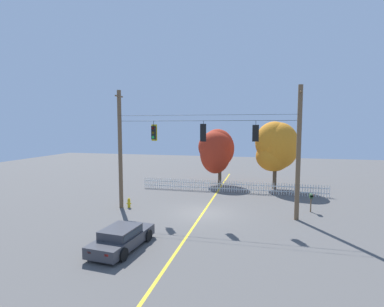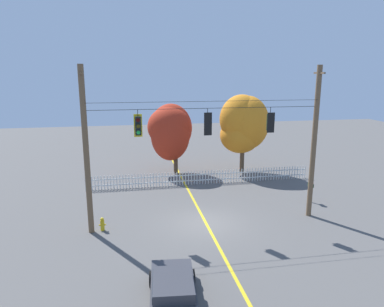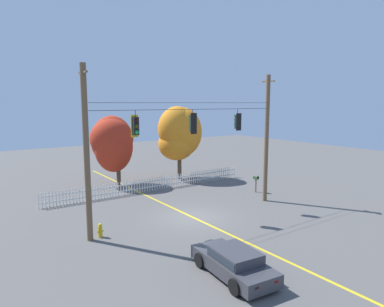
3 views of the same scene
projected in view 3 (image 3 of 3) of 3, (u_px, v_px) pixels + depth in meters
ground at (192, 217)px, 21.53m from camera, size 80.00×80.00×0.00m
lane_centerline_stripe at (192, 217)px, 21.53m from camera, size 0.16×36.00×0.01m
signal_support_span at (192, 144)px, 20.87m from camera, size 13.10×1.10×8.92m
traffic_signal_northbound_secondary at (136, 126)px, 18.61m from camera, size 0.43×0.38×1.46m
traffic_signal_northbound_primary at (193, 123)px, 20.70m from camera, size 0.43×0.38×1.45m
traffic_signal_southbound_primary at (238, 122)px, 22.73m from camera, size 0.43×0.38×1.41m
white_picket_fence at (154, 184)px, 28.02m from camera, size 17.43×0.06×1.07m
autumn_maple_near_fence at (113, 142)px, 29.30m from camera, size 3.81×3.53×5.94m
autumn_maple_mid at (179, 134)px, 32.00m from camera, size 4.20×3.56×6.71m
parked_car at (234, 262)px, 14.15m from camera, size 2.14×4.21×1.15m
fire_hydrant at (100, 230)px, 18.27m from camera, size 0.38×0.22×0.75m
roadside_mailbox at (256, 179)px, 27.39m from camera, size 0.25×0.44×1.35m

